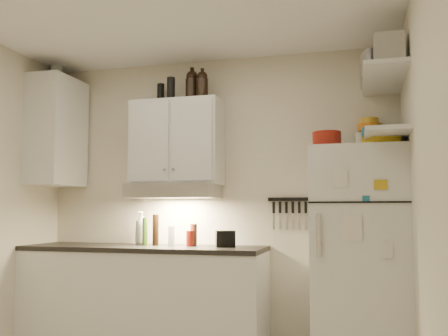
# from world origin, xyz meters

# --- Properties ---
(back_wall) EXTENTS (3.20, 0.02, 2.60)m
(back_wall) POSITION_xyz_m (0.00, 1.51, 1.30)
(back_wall) COLOR beige
(back_wall) RESTS_ON ground
(right_wall) EXTENTS (0.02, 3.00, 2.60)m
(right_wall) POSITION_xyz_m (1.61, 0.00, 1.30)
(right_wall) COLOR beige
(right_wall) RESTS_ON ground
(base_cabinet) EXTENTS (2.10, 0.60, 0.88)m
(base_cabinet) POSITION_xyz_m (-0.55, 1.20, 0.44)
(base_cabinet) COLOR white
(base_cabinet) RESTS_ON floor
(countertop) EXTENTS (2.10, 0.62, 0.04)m
(countertop) POSITION_xyz_m (-0.55, 1.20, 0.90)
(countertop) COLOR black
(countertop) RESTS_ON base_cabinet
(upper_cabinet) EXTENTS (0.80, 0.33, 0.75)m
(upper_cabinet) POSITION_xyz_m (-0.30, 1.33, 1.83)
(upper_cabinet) COLOR white
(upper_cabinet) RESTS_ON back_wall
(side_cabinet) EXTENTS (0.33, 0.55, 1.00)m
(side_cabinet) POSITION_xyz_m (-1.44, 1.20, 1.95)
(side_cabinet) COLOR white
(side_cabinet) RESTS_ON left_wall
(range_hood) EXTENTS (0.76, 0.46, 0.12)m
(range_hood) POSITION_xyz_m (-0.30, 1.27, 1.39)
(range_hood) COLOR silver
(range_hood) RESTS_ON back_wall
(fridge) EXTENTS (0.70, 0.68, 1.70)m
(fridge) POSITION_xyz_m (1.25, 1.16, 0.85)
(fridge) COLOR silver
(fridge) RESTS_ON floor
(shelf_hi) EXTENTS (0.30, 0.95, 0.03)m
(shelf_hi) POSITION_xyz_m (1.45, 1.02, 2.20)
(shelf_hi) COLOR white
(shelf_hi) RESTS_ON right_wall
(shelf_lo) EXTENTS (0.30, 0.95, 0.03)m
(shelf_lo) POSITION_xyz_m (1.45, 1.02, 1.76)
(shelf_lo) COLOR white
(shelf_lo) RESTS_ON right_wall
(knife_strip) EXTENTS (0.42, 0.02, 0.03)m
(knife_strip) POSITION_xyz_m (0.70, 1.49, 1.32)
(knife_strip) COLOR black
(knife_strip) RESTS_ON back_wall
(dutch_oven) EXTENTS (0.23, 0.23, 0.13)m
(dutch_oven) POSITION_xyz_m (1.02, 1.09, 1.76)
(dutch_oven) COLOR maroon
(dutch_oven) RESTS_ON fridge
(book_stack) EXTENTS (0.27, 0.30, 0.09)m
(book_stack) POSITION_xyz_m (1.42, 0.98, 1.74)
(book_stack) COLOR gold
(book_stack) RESTS_ON fridge
(spice_jar) EXTENTS (0.09, 0.09, 0.11)m
(spice_jar) POSITION_xyz_m (1.27, 1.12, 1.76)
(spice_jar) COLOR silver
(spice_jar) RESTS_ON fridge
(stock_pot) EXTENTS (0.29, 0.29, 0.20)m
(stock_pot) POSITION_xyz_m (1.42, 1.36, 2.32)
(stock_pot) COLOR silver
(stock_pot) RESTS_ON shelf_hi
(tin_a) EXTENTS (0.20, 0.19, 0.17)m
(tin_a) POSITION_xyz_m (1.39, 0.92, 2.30)
(tin_a) COLOR #AAAAAD
(tin_a) RESTS_ON shelf_hi
(tin_b) EXTENTS (0.21, 0.21, 0.20)m
(tin_b) POSITION_xyz_m (1.47, 0.70, 2.32)
(tin_b) COLOR #AAAAAD
(tin_b) RESTS_ON shelf_hi
(bowl_teal) EXTENTS (0.24, 0.24, 0.10)m
(bowl_teal) POSITION_xyz_m (1.40, 1.35, 1.82)
(bowl_teal) COLOR #186484
(bowl_teal) RESTS_ON shelf_lo
(bowl_orange) EXTENTS (0.19, 0.19, 0.06)m
(bowl_orange) POSITION_xyz_m (1.35, 1.41, 1.90)
(bowl_orange) COLOR orange
(bowl_orange) RESTS_ON bowl_teal
(bowl_yellow) EXTENTS (0.15, 0.15, 0.05)m
(bowl_yellow) POSITION_xyz_m (1.35, 1.41, 1.95)
(bowl_yellow) COLOR gold
(bowl_yellow) RESTS_ON bowl_orange
(plates) EXTENTS (0.24, 0.24, 0.06)m
(plates) POSITION_xyz_m (1.40, 1.01, 1.80)
(plates) COLOR #186484
(plates) RESTS_ON shelf_lo
(growler_a) EXTENTS (0.14, 0.14, 0.27)m
(growler_a) POSITION_xyz_m (-0.16, 1.32, 2.34)
(growler_a) COLOR black
(growler_a) RESTS_ON upper_cabinet
(growler_b) EXTENTS (0.12, 0.12, 0.24)m
(growler_b) POSITION_xyz_m (-0.04, 1.26, 2.32)
(growler_b) COLOR black
(growler_b) RESTS_ON upper_cabinet
(thermos_a) EXTENTS (0.09, 0.09, 0.21)m
(thermos_a) POSITION_xyz_m (-0.35, 1.29, 2.30)
(thermos_a) COLOR black
(thermos_a) RESTS_ON upper_cabinet
(thermos_b) EXTENTS (0.09, 0.09, 0.19)m
(thermos_b) POSITION_xyz_m (-0.49, 1.40, 2.29)
(thermos_b) COLOR black
(thermos_b) RESTS_ON upper_cabinet
(side_jar) EXTENTS (0.12, 0.12, 0.15)m
(side_jar) POSITION_xyz_m (-1.51, 1.28, 2.53)
(side_jar) COLOR silver
(side_jar) RESTS_ON side_cabinet
(soap_bottle) EXTENTS (0.15, 0.15, 0.33)m
(soap_bottle) POSITION_xyz_m (-0.64, 1.34, 1.09)
(soap_bottle) COLOR white
(soap_bottle) RESTS_ON countertop
(pepper_mill) EXTENTS (0.07, 0.07, 0.19)m
(pepper_mill) POSITION_xyz_m (-0.12, 1.28, 1.01)
(pepper_mill) COLOR brown
(pepper_mill) RESTS_ON countertop
(oil_bottle) EXTENTS (0.05, 0.05, 0.24)m
(oil_bottle) POSITION_xyz_m (-0.56, 1.24, 1.04)
(oil_bottle) COLOR #325916
(oil_bottle) RESTS_ON countertop
(vinegar_bottle) EXTENTS (0.07, 0.07, 0.27)m
(vinegar_bottle) POSITION_xyz_m (-0.46, 1.25, 1.05)
(vinegar_bottle) COLOR black
(vinegar_bottle) RESTS_ON countertop
(clear_bottle) EXTENTS (0.07, 0.07, 0.17)m
(clear_bottle) POSITION_xyz_m (-0.31, 1.25, 1.00)
(clear_bottle) COLOR silver
(clear_bottle) RESTS_ON countertop
(red_jar) EXTENTS (0.08, 0.08, 0.13)m
(red_jar) POSITION_xyz_m (-0.14, 1.24, 0.99)
(red_jar) COLOR maroon
(red_jar) RESTS_ON countertop
(caddy) EXTENTS (0.19, 0.16, 0.14)m
(caddy) POSITION_xyz_m (0.17, 1.24, 0.99)
(caddy) COLOR black
(caddy) RESTS_ON countertop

